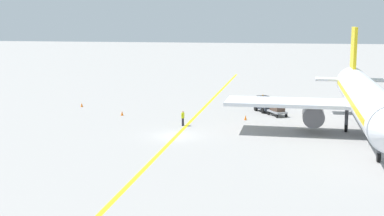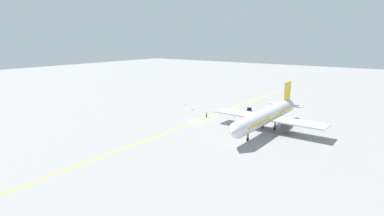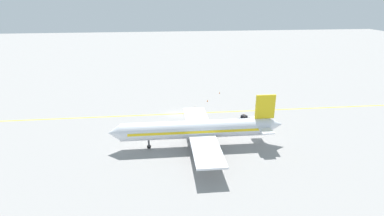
{
  "view_description": "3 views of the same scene",
  "coord_description": "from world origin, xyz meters",
  "px_view_note": "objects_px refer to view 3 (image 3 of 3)",
  "views": [
    {
      "loc": [
        -10.79,
        51.28,
        11.73
      ],
      "look_at": [
        -1.18,
        -2.3,
        2.5
      ],
      "focal_mm": 50.0,
      "sensor_mm": 36.0,
      "label": 1
    },
    {
      "loc": [
        -45.64,
        64.85,
        22.04
      ],
      "look_at": [
        5.14,
        -4.61,
        2.23
      ],
      "focal_mm": 28.0,
      "sensor_mm": 36.0,
      "label": 2
    },
    {
      "loc": [
        -73.07,
        4.39,
        28.84
      ],
      "look_at": [
        -1.53,
        -4.17,
        2.04
      ],
      "focal_mm": 28.0,
      "sensor_mm": 36.0,
      "label": 3
    }
  ],
  "objects_px": {
    "airplane_at_gate": "(198,130)",
    "traffic_cone_far_edge": "(220,93)",
    "baggage_tug_dark": "(243,120)",
    "baggage_cart_trailing": "(233,124)",
    "traffic_cone_near_nose": "(207,101)",
    "traffic_cone_mid_apron": "(217,120)",
    "traffic_cone_by_wingtip": "(218,135)",
    "ground_crew_worker": "(195,109)"
  },
  "relations": [
    {
      "from": "traffic_cone_near_nose",
      "to": "traffic_cone_far_edge",
      "type": "xyz_separation_m",
      "value": [
        7.2,
        -5.12,
        0.0
      ]
    },
    {
      "from": "baggage_tug_dark",
      "to": "ground_crew_worker",
      "type": "bearing_deg",
      "value": 51.49
    },
    {
      "from": "airplane_at_gate",
      "to": "traffic_cone_far_edge",
      "type": "height_order",
      "value": "airplane_at_gate"
    },
    {
      "from": "airplane_at_gate",
      "to": "baggage_cart_trailing",
      "type": "xyz_separation_m",
      "value": [
        8.81,
        -9.51,
        -2.95
      ]
    },
    {
      "from": "baggage_cart_trailing",
      "to": "traffic_cone_near_nose",
      "type": "relative_size",
      "value": 5.37
    },
    {
      "from": "ground_crew_worker",
      "to": "traffic_cone_far_edge",
      "type": "height_order",
      "value": "ground_crew_worker"
    },
    {
      "from": "traffic_cone_mid_apron",
      "to": "traffic_cone_far_edge",
      "type": "bearing_deg",
      "value": -13.63
    },
    {
      "from": "traffic_cone_near_nose",
      "to": "traffic_cone_mid_apron",
      "type": "distance_m",
      "value": 14.99
    },
    {
      "from": "ground_crew_worker",
      "to": "traffic_cone_far_edge",
      "type": "relative_size",
      "value": 3.05
    },
    {
      "from": "traffic_cone_near_nose",
      "to": "traffic_cone_by_wingtip",
      "type": "distance_m",
      "value": 23.43
    },
    {
      "from": "traffic_cone_near_nose",
      "to": "traffic_cone_far_edge",
      "type": "height_order",
      "value": "same"
    },
    {
      "from": "baggage_cart_trailing",
      "to": "traffic_cone_far_edge",
      "type": "xyz_separation_m",
      "value": [
        25.76,
        -2.18,
        -0.49
      ]
    },
    {
      "from": "traffic_cone_far_edge",
      "to": "baggage_cart_trailing",
      "type": "bearing_deg",
      "value": 175.16
    },
    {
      "from": "baggage_tug_dark",
      "to": "baggage_cart_trailing",
      "type": "bearing_deg",
      "value": 120.42
    },
    {
      "from": "ground_crew_worker",
      "to": "traffic_cone_far_edge",
      "type": "xyz_separation_m",
      "value": [
        15.67,
        -9.91,
        -0.63
      ]
    },
    {
      "from": "baggage_tug_dark",
      "to": "traffic_cone_far_edge",
      "type": "xyz_separation_m",
      "value": [
        24.09,
        0.66,
        -0.63
      ]
    },
    {
      "from": "traffic_cone_near_nose",
      "to": "traffic_cone_mid_apron",
      "type": "xyz_separation_m",
      "value": [
        -14.99,
        0.26,
        0.0
      ]
    },
    {
      "from": "baggage_cart_trailing",
      "to": "traffic_cone_mid_apron",
      "type": "bearing_deg",
      "value": 41.87
    },
    {
      "from": "traffic_cone_mid_apron",
      "to": "traffic_cone_by_wingtip",
      "type": "distance_m",
      "value": 8.5
    },
    {
      "from": "ground_crew_worker",
      "to": "traffic_cone_mid_apron",
      "type": "height_order",
      "value": "ground_crew_worker"
    },
    {
      "from": "traffic_cone_near_nose",
      "to": "ground_crew_worker",
      "type": "bearing_deg",
      "value": 150.46
    },
    {
      "from": "airplane_at_gate",
      "to": "ground_crew_worker",
      "type": "distance_m",
      "value": 19.18
    },
    {
      "from": "ground_crew_worker",
      "to": "traffic_cone_near_nose",
      "type": "xyz_separation_m",
      "value": [
        8.47,
        -4.8,
        -0.63
      ]
    },
    {
      "from": "baggage_tug_dark",
      "to": "airplane_at_gate",
      "type": "bearing_deg",
      "value": 130.31
    },
    {
      "from": "ground_crew_worker",
      "to": "traffic_cone_near_nose",
      "type": "distance_m",
      "value": 9.75
    },
    {
      "from": "airplane_at_gate",
      "to": "traffic_cone_by_wingtip",
      "type": "height_order",
      "value": "airplane_at_gate"
    },
    {
      "from": "ground_crew_worker",
      "to": "traffic_cone_by_wingtip",
      "type": "height_order",
      "value": "ground_crew_worker"
    },
    {
      "from": "traffic_cone_mid_apron",
      "to": "baggage_tug_dark",
      "type": "bearing_deg",
      "value": -107.42
    },
    {
      "from": "baggage_tug_dark",
      "to": "ground_crew_worker",
      "type": "height_order",
      "value": "baggage_tug_dark"
    },
    {
      "from": "baggage_tug_dark",
      "to": "traffic_cone_mid_apron",
      "type": "distance_m",
      "value": 6.36
    },
    {
      "from": "traffic_cone_near_nose",
      "to": "traffic_cone_by_wingtip",
      "type": "xyz_separation_m",
      "value": [
        -23.36,
        1.69,
        0.0
      ]
    },
    {
      "from": "traffic_cone_far_edge",
      "to": "airplane_at_gate",
      "type": "bearing_deg",
      "value": 161.31
    },
    {
      "from": "traffic_cone_far_edge",
      "to": "baggage_tug_dark",
      "type": "bearing_deg",
      "value": -178.43
    },
    {
      "from": "airplane_at_gate",
      "to": "traffic_cone_near_nose",
      "type": "relative_size",
      "value": 64.44
    },
    {
      "from": "baggage_tug_dark",
      "to": "ground_crew_worker",
      "type": "relative_size",
      "value": 1.99
    },
    {
      "from": "traffic_cone_mid_apron",
      "to": "traffic_cone_far_edge",
      "type": "relative_size",
      "value": 1.0
    },
    {
      "from": "traffic_cone_near_nose",
      "to": "traffic_cone_far_edge",
      "type": "bearing_deg",
      "value": -35.39
    },
    {
      "from": "baggage_cart_trailing",
      "to": "traffic_cone_far_edge",
      "type": "distance_m",
      "value": 25.85
    },
    {
      "from": "traffic_cone_near_nose",
      "to": "traffic_cone_mid_apron",
      "type": "relative_size",
      "value": 1.0
    },
    {
      "from": "traffic_cone_far_edge",
      "to": "traffic_cone_by_wingtip",
      "type": "bearing_deg",
      "value": 167.44
    },
    {
      "from": "ground_crew_worker",
      "to": "traffic_cone_near_nose",
      "type": "relative_size",
      "value": 3.05
    },
    {
      "from": "airplane_at_gate",
      "to": "baggage_tug_dark",
      "type": "xyz_separation_m",
      "value": [
        10.48,
        -12.35,
        -2.81
      ]
    }
  ]
}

